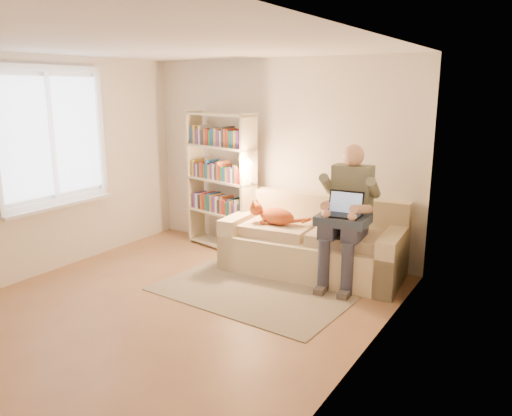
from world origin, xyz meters
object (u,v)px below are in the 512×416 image
Objects in this scene: laptop at (349,210)px; sofa at (314,246)px; person at (348,208)px; bookshelf at (221,175)px; cat at (271,215)px.

sofa is at bearing 148.12° from laptop.
laptop is (0.07, -0.15, 0.01)m from person.
person reaches higher than laptop.
sofa is 1.17× the size of bookshelf.
sofa is 3.22× the size of cat.
bookshelf reaches higher than cat.
person is at bearing 109.47° from laptop.
laptop is at bearing -9.80° from cat.
person is (0.46, -0.12, 0.56)m from sofa.
cat is 1.06m from laptop.
sofa is at bearing 160.36° from person.
person is at bearing -1.41° from cat.
bookshelf is at bearing 167.09° from person.
person is 0.99m from cat.
cat is (-0.50, -0.18, 0.36)m from sofa.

